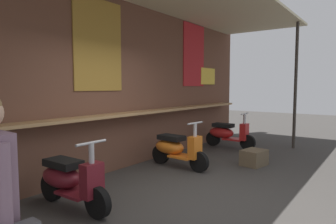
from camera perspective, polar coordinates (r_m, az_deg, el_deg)
ground_plane at (r=4.65m, az=3.33°, el=-15.94°), size 31.72×31.72×0.00m
market_stall_facade at (r=5.58m, az=-12.82°, el=8.39°), size 11.33×2.65×3.62m
scooter_maroon at (r=4.38m, az=-18.42°, el=-12.16°), size 0.46×1.40×0.97m
scooter_orange at (r=6.17m, az=1.48°, el=-6.96°), size 0.50×1.40×0.97m
scooter_red at (r=8.28m, az=11.22°, el=-4.02°), size 0.46×1.40×0.97m
merchandise_crate at (r=6.59m, az=16.10°, el=-8.37°), size 0.57×0.49×0.33m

